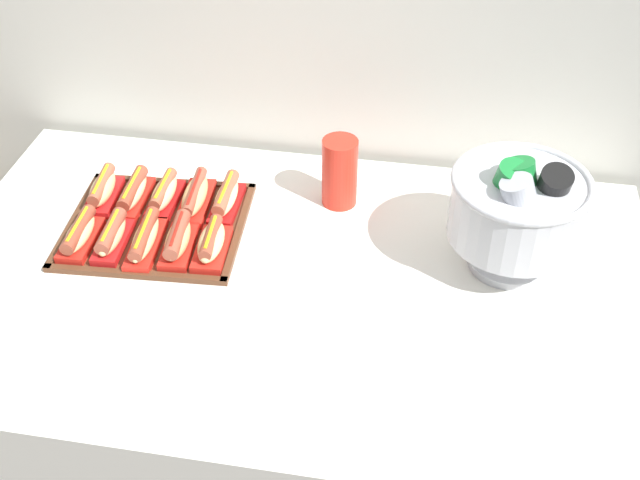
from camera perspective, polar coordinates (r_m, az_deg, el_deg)
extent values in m
cube|color=white|center=(2.00, -1.99, -10.45)|extent=(1.56, 0.96, 0.73)
cylinder|color=black|center=(2.67, -14.29, -7.90)|extent=(0.05, 0.05, 0.04)
cylinder|color=black|center=(2.52, 14.93, -11.63)|extent=(0.05, 0.05, 0.04)
cube|color=#56331E|center=(1.90, -11.50, 0.95)|extent=(0.43, 0.38, 0.01)
cube|color=#56331E|center=(1.77, -12.98, -2.31)|extent=(0.41, 0.04, 0.01)
cube|color=#56331E|center=(2.03, -10.26, 4.11)|extent=(0.41, 0.04, 0.01)
cube|color=#56331E|center=(1.96, -16.97, 1.48)|extent=(0.04, 0.36, 0.01)
cube|color=#56331E|center=(1.85, -5.76, 0.73)|extent=(0.04, 0.36, 0.01)
cube|color=red|center=(1.88, -16.58, 0.00)|extent=(0.07, 0.16, 0.02)
ellipsoid|color=#E0BC7F|center=(1.87, -16.69, 0.47)|extent=(0.06, 0.14, 0.04)
cylinder|color=brown|center=(1.86, -16.75, 0.73)|extent=(0.04, 0.15, 0.03)
cylinder|color=yellow|center=(1.86, -16.83, 1.07)|extent=(0.01, 0.12, 0.01)
cube|color=red|center=(1.86, -14.43, -0.16)|extent=(0.07, 0.16, 0.02)
ellipsoid|color=#E0BC7F|center=(1.84, -14.53, 0.35)|extent=(0.05, 0.14, 0.04)
cylinder|color=#9E4C38|center=(1.84, -14.59, 0.62)|extent=(0.04, 0.13, 0.03)
cylinder|color=yellow|center=(1.83, -14.67, 0.99)|extent=(0.01, 0.11, 0.01)
cube|color=red|center=(1.83, -12.22, -0.32)|extent=(0.07, 0.19, 0.02)
ellipsoid|color=#E0BC7F|center=(1.82, -12.31, 0.16)|extent=(0.06, 0.17, 0.04)
cylinder|color=brown|center=(1.81, -12.35, 0.43)|extent=(0.04, 0.16, 0.03)
cylinder|color=yellow|center=(1.81, -12.41, 0.77)|extent=(0.02, 0.14, 0.01)
cube|color=red|center=(1.81, -9.96, -0.49)|extent=(0.08, 0.16, 0.02)
ellipsoid|color=tan|center=(1.80, -10.04, 0.07)|extent=(0.06, 0.15, 0.04)
cylinder|color=#9E4C38|center=(1.79, -10.09, 0.39)|extent=(0.05, 0.15, 0.03)
cylinder|color=red|center=(1.78, -10.14, 0.77)|extent=(0.02, 0.12, 0.01)
cube|color=red|center=(1.79, -7.65, -0.66)|extent=(0.08, 0.16, 0.02)
ellipsoid|color=#E0BC7F|center=(1.78, -7.71, -0.10)|extent=(0.06, 0.14, 0.04)
cylinder|color=brown|center=(1.77, -7.75, 0.21)|extent=(0.04, 0.13, 0.03)
cylinder|color=yellow|center=(1.76, -7.78, 0.53)|extent=(0.02, 0.11, 0.01)
cube|color=red|center=(2.00, -15.05, 2.98)|extent=(0.08, 0.16, 0.02)
ellipsoid|color=#E0BC7F|center=(1.99, -15.16, 3.54)|extent=(0.06, 0.14, 0.04)
cylinder|color=#A8563D|center=(1.98, -15.23, 3.85)|extent=(0.04, 0.14, 0.03)
cylinder|color=yellow|center=(1.97, -15.29, 4.16)|extent=(0.02, 0.12, 0.01)
cube|color=red|center=(1.98, -13.01, 2.87)|extent=(0.06, 0.17, 0.02)
ellipsoid|color=beige|center=(1.97, -13.09, 3.35)|extent=(0.05, 0.16, 0.04)
cylinder|color=brown|center=(1.96, -13.14, 3.61)|extent=(0.04, 0.15, 0.03)
cylinder|color=yellow|center=(1.95, -13.20, 3.95)|extent=(0.01, 0.13, 0.01)
cube|color=#B21414|center=(1.96, -10.92, 2.74)|extent=(0.06, 0.16, 0.02)
ellipsoid|color=beige|center=(1.94, -11.00, 3.30)|extent=(0.05, 0.15, 0.04)
cylinder|color=#A8563D|center=(1.93, -11.05, 3.61)|extent=(0.03, 0.14, 0.03)
cylinder|color=yellow|center=(1.93, -11.09, 3.91)|extent=(0.01, 0.12, 0.01)
cube|color=red|center=(1.94, -8.79, 2.62)|extent=(0.08, 0.18, 0.02)
ellipsoid|color=tan|center=(1.92, -8.85, 3.14)|extent=(0.07, 0.17, 0.04)
cylinder|color=#9E4C38|center=(1.92, -8.88, 3.44)|extent=(0.04, 0.17, 0.03)
cylinder|color=red|center=(1.91, -8.92, 3.73)|extent=(0.02, 0.14, 0.01)
cube|color=#B21414|center=(1.92, -6.61, 2.49)|extent=(0.06, 0.16, 0.02)
ellipsoid|color=beige|center=(1.91, -6.66, 3.04)|extent=(0.05, 0.15, 0.04)
cylinder|color=#A8563D|center=(1.90, -6.69, 3.36)|extent=(0.03, 0.15, 0.03)
cylinder|color=yellow|center=(1.89, -6.72, 3.70)|extent=(0.01, 0.13, 0.01)
cylinder|color=silver|center=(1.81, 13.11, -1.46)|extent=(0.17, 0.17, 0.02)
cone|color=silver|center=(1.78, 13.30, -0.44)|extent=(0.06, 0.06, 0.07)
cylinder|color=silver|center=(1.72, 13.80, 2.16)|extent=(0.28, 0.28, 0.14)
torus|color=silver|center=(1.68, 14.15, 4.02)|extent=(0.29, 0.29, 0.02)
cylinder|color=black|center=(1.70, 16.02, 3.26)|extent=(0.10, 0.13, 0.15)
cylinder|color=#197A33|center=(1.69, 14.06, 3.52)|extent=(0.11, 0.10, 0.13)
cylinder|color=#197A33|center=(1.69, 13.04, 3.51)|extent=(0.10, 0.10, 0.14)
cylinder|color=#B7BCC6|center=(1.65, 14.10, 2.38)|extent=(0.12, 0.09, 0.14)
cylinder|color=red|center=(1.91, 1.39, 4.26)|extent=(0.08, 0.08, 0.13)
cylinder|color=red|center=(1.90, 1.40, 4.82)|extent=(0.08, 0.08, 0.13)
cylinder|color=red|center=(1.88, 1.42, 5.40)|extent=(0.08, 0.08, 0.13)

